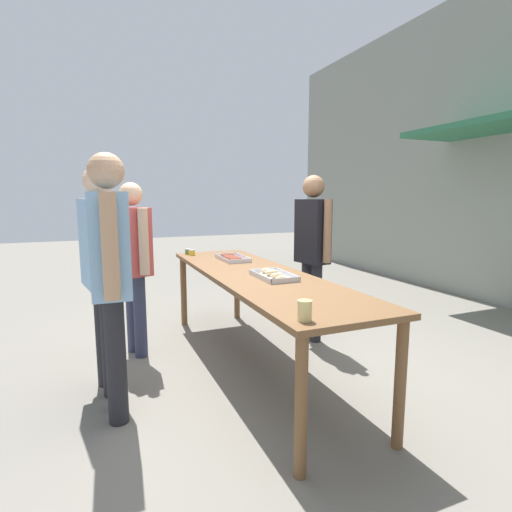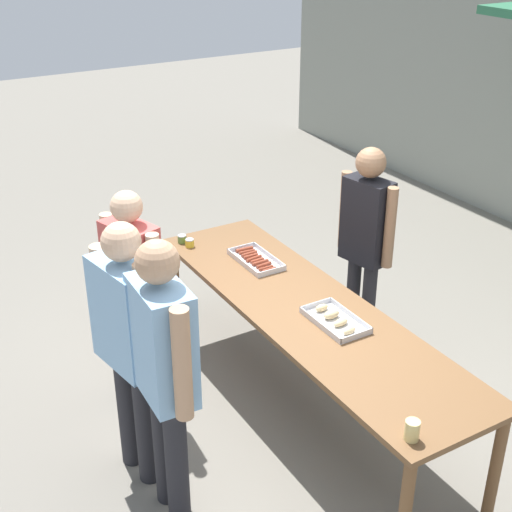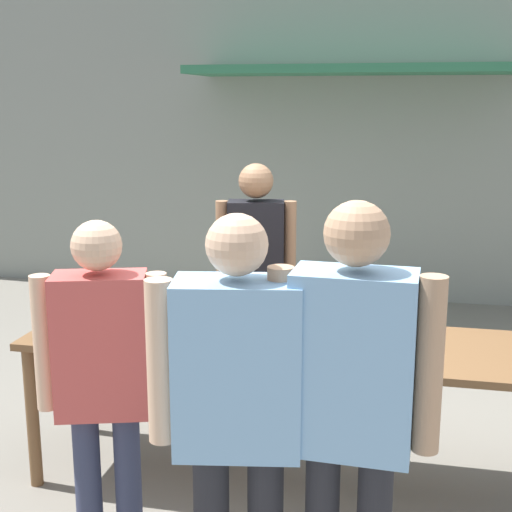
# 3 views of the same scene
# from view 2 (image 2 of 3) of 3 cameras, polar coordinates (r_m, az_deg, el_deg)

# --- Properties ---
(ground_plane) EXTENTS (24.00, 24.00, 0.00)m
(ground_plane) POSITION_cam_2_polar(r_m,az_deg,el_deg) (5.30, 3.80, -12.11)
(ground_plane) COLOR slate
(serving_table) EXTENTS (2.99, 0.80, 0.85)m
(serving_table) POSITION_cam_2_polar(r_m,az_deg,el_deg) (4.86, 4.07, -4.96)
(serving_table) COLOR brown
(serving_table) RESTS_ON ground
(food_tray_sausages) EXTENTS (0.47, 0.25, 0.04)m
(food_tray_sausages) POSITION_cam_2_polar(r_m,az_deg,el_deg) (5.40, -0.03, -0.31)
(food_tray_sausages) COLOR silver
(food_tray_sausages) RESTS_ON serving_table
(food_tray_buns) EXTENTS (0.46, 0.26, 0.06)m
(food_tray_buns) POSITION_cam_2_polar(r_m,az_deg,el_deg) (4.66, 6.34, -5.08)
(food_tray_buns) COLOR silver
(food_tray_buns) RESTS_ON serving_table
(condiment_jar_mustard) EXTENTS (0.07, 0.07, 0.06)m
(condiment_jar_mustard) POSITION_cam_2_polar(r_m,az_deg,el_deg) (5.73, -5.93, 1.37)
(condiment_jar_mustard) COLOR #567A38
(condiment_jar_mustard) RESTS_ON serving_table
(condiment_jar_ketchup) EXTENTS (0.07, 0.07, 0.06)m
(condiment_jar_ketchup) POSITION_cam_2_polar(r_m,az_deg,el_deg) (5.66, -5.33, 1.05)
(condiment_jar_ketchup) COLOR gold
(condiment_jar_ketchup) RESTS_ON serving_table
(beer_cup) EXTENTS (0.08, 0.08, 0.11)m
(beer_cup) POSITION_cam_2_polar(r_m,az_deg,el_deg) (3.78, 12.38, -13.46)
(beer_cup) COLOR #DBC67A
(beer_cup) RESTS_ON serving_table
(person_server_behind_table) EXTENTS (0.52, 0.26, 1.73)m
(person_server_behind_table) POSITION_cam_2_polar(r_m,az_deg,el_deg) (5.45, 8.76, 1.77)
(person_server_behind_table) COLOR #232328
(person_server_behind_table) RESTS_ON ground
(person_customer_holding_hotdog) EXTENTS (0.55, 0.32, 1.65)m
(person_customer_holding_hotdog) POSITION_cam_2_polar(r_m,az_deg,el_deg) (4.92, -9.81, -2.06)
(person_customer_holding_hotdog) COLOR #333851
(person_customer_holding_hotdog) RESTS_ON ground
(person_customer_with_cup) EXTENTS (0.64, 0.26, 1.80)m
(person_customer_with_cup) POSITION_cam_2_polar(r_m,az_deg,el_deg) (3.93, -7.37, -8.40)
(person_customer_with_cup) COLOR #232328
(person_customer_with_cup) RESTS_ON ground
(person_customer_waiting_in_line) EXTENTS (0.67, 0.33, 1.74)m
(person_customer_waiting_in_line) POSITION_cam_2_polar(r_m,az_deg,el_deg) (4.27, -10.08, -6.17)
(person_customer_waiting_in_line) COLOR #232328
(person_customer_waiting_in_line) RESTS_ON ground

